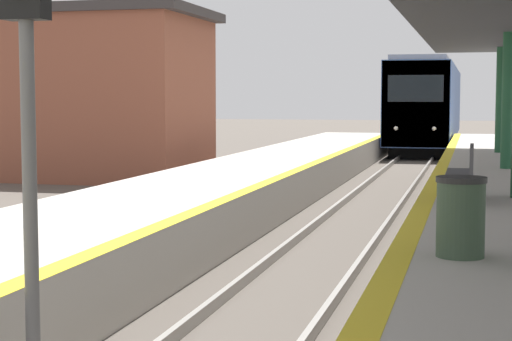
{
  "coord_description": "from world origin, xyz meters",
  "views": [
    {
      "loc": [
        2.42,
        -1.63,
        2.67
      ],
      "look_at": [
        -3.53,
        21.62,
        0.61
      ],
      "focal_mm": 60.0,
      "sensor_mm": 36.0,
      "label": 1
    }
  ],
  "objects_px": {
    "trash_bin": "(461,217)",
    "train": "(429,105)",
    "signal_near": "(26,63)",
    "bench": "(464,172)"
  },
  "relations": [
    {
      "from": "train",
      "to": "trash_bin",
      "type": "height_order",
      "value": "train"
    },
    {
      "from": "train",
      "to": "trash_bin",
      "type": "bearing_deg",
      "value": -86.55
    },
    {
      "from": "train",
      "to": "signal_near",
      "type": "bearing_deg",
      "value": -91.55
    },
    {
      "from": "signal_near",
      "to": "trash_bin",
      "type": "bearing_deg",
      "value": 42.16
    },
    {
      "from": "train",
      "to": "signal_near",
      "type": "height_order",
      "value": "train"
    },
    {
      "from": "bench",
      "to": "train",
      "type": "bearing_deg",
      "value": 93.93
    },
    {
      "from": "trash_bin",
      "to": "train",
      "type": "bearing_deg",
      "value": 93.45
    },
    {
      "from": "train",
      "to": "bench",
      "type": "distance_m",
      "value": 32.98
    },
    {
      "from": "signal_near",
      "to": "trash_bin",
      "type": "distance_m",
      "value": 4.86
    },
    {
      "from": "trash_bin",
      "to": "bench",
      "type": "bearing_deg",
      "value": 90.39
    }
  ]
}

